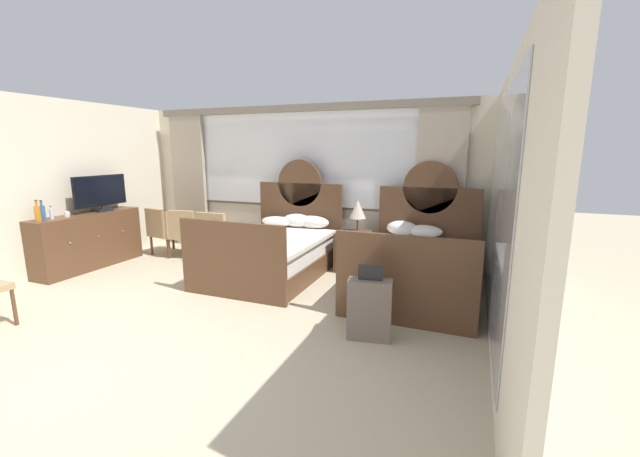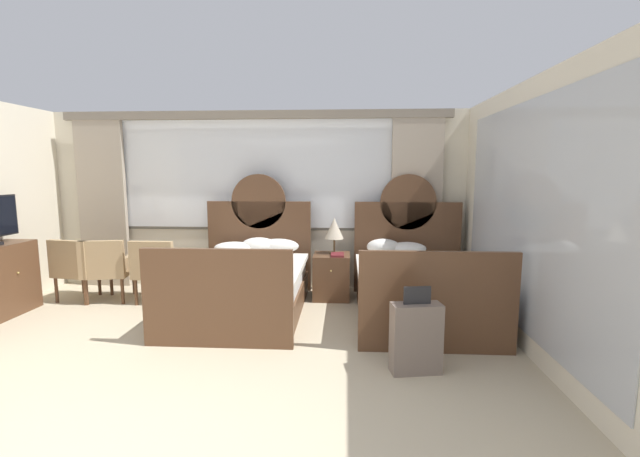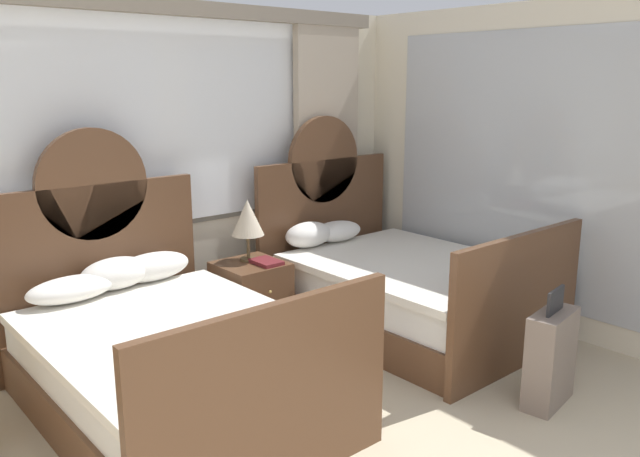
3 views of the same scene
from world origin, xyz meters
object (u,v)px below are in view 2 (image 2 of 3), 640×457
Objects in this scene: armchair_by_window_left at (158,267)px; armchair_by_window_centre at (107,266)px; table_lamp_on_nightstand at (334,229)px; nightstand_between_beds at (332,276)px; bed_near_window at (244,283)px; bed_near_mirror at (417,287)px; suitcase_on_floor at (416,338)px; armchair_by_window_right at (79,266)px; book_on_nightstand at (337,255)px.

armchair_by_window_left is 0.72m from armchair_by_window_centre.
nightstand_between_beds is at bearing -114.74° from table_lamp_on_nightstand.
bed_near_window is at bearing -13.96° from armchair_by_window_left.
armchair_by_window_centre is at bearing 170.94° from bed_near_window.
armchair_by_window_left is at bearing 174.58° from bed_near_mirror.
table_lamp_on_nightstand reaches higher than suitcase_on_floor.
bed_near_mirror is (2.19, -0.01, -0.01)m from bed_near_window.
table_lamp_on_nightstand is at bearing 32.31° from bed_near_window.
bed_near_mirror reaches higher than nightstand_between_beds.
table_lamp_on_nightstand is at bearing 109.23° from suitcase_on_floor.
bed_near_window reaches higher than armchair_by_window_right.
book_on_nightstand is (-1.01, 0.55, 0.28)m from bed_near_mirror.
book_on_nightstand is at bearing 3.98° from armchair_by_window_centre.
armchair_by_window_centre is at bearing 179.91° from armchair_by_window_left.
suitcase_on_floor is at bearing -23.46° from armchair_by_window_right.
armchair_by_window_right is at bearing 156.54° from suitcase_on_floor.
suitcase_on_floor is (-0.27, -1.55, -0.04)m from bed_near_mirror.
armchair_by_window_right is (-1.12, 0.00, 0.00)m from armchair_by_window_left.
book_on_nightstand is at bearing 3.54° from armchair_by_window_right.
suitcase_on_floor is (0.79, -2.28, -0.66)m from table_lamp_on_nightstand.
suitcase_on_floor is at bearing -25.57° from armchair_by_window_centre.
bed_near_mirror is at bearing -28.67° from book_on_nightstand.
book_on_nightstand is at bearing 151.33° from bed_near_mirror.
armchair_by_window_right is (-4.59, 0.33, 0.13)m from bed_near_mirror.
table_lamp_on_nightstand is (1.13, 0.72, 0.62)m from bed_near_window.
table_lamp_on_nightstand is 3.19m from armchair_by_window_centre.
suitcase_on_floor is (3.21, -1.88, -0.17)m from armchair_by_window_left.
nightstand_between_beds is 2.43× the size of book_on_nightstand.
armchair_by_window_centre reaches higher than book_on_nightstand.
nightstand_between_beds is at bearing 5.97° from armchair_by_window_centre.
armchair_by_window_right is 4.72m from suitcase_on_floor.
armchair_by_window_centre is (-4.19, 0.33, 0.13)m from bed_near_mirror.
bed_near_mirror is 2.50× the size of armchair_by_window_right.
nightstand_between_beds is 1.24× the size of table_lamp_on_nightstand.
suitcase_on_floor is (4.33, -1.88, -0.17)m from armchair_by_window_right.
bed_near_mirror reaches higher than armchair_by_window_right.
armchair_by_window_left is (-2.46, -0.22, -0.15)m from book_on_nightstand.
book_on_nightstand is 2.25m from suitcase_on_floor.
table_lamp_on_nightstand is 2.50m from suitcase_on_floor.
armchair_by_window_centre reaches higher than nightstand_between_beds.
armchair_by_window_left is at bearing 166.04° from bed_near_window.
nightstand_between_beds is 0.72× the size of armchair_by_window_right.
bed_near_window is 1.27m from nightstand_between_beds.
table_lamp_on_nightstand reaches higher than armchair_by_window_right.
armchair_by_window_left is at bearing -0.09° from armchair_by_window_centre.
nightstand_between_beds is 0.67m from table_lamp_on_nightstand.
nightstand_between_beds is at bearing 5.29° from armchair_by_window_right.
table_lamp_on_nightstand is 0.64× the size of suitcase_on_floor.
armchair_by_window_centre reaches higher than suitcase_on_floor.
armchair_by_window_right is at bearing 179.95° from armchair_by_window_left.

